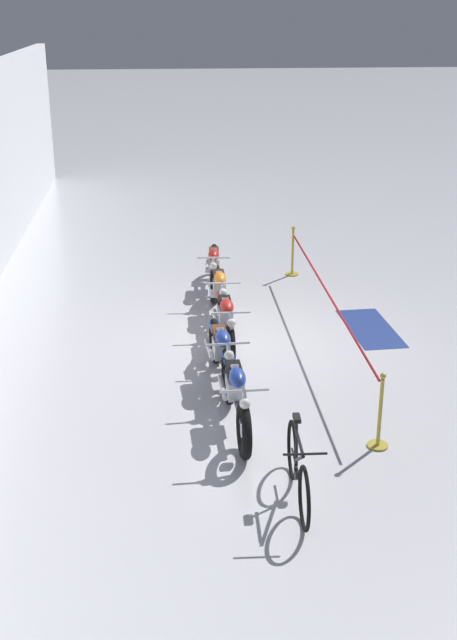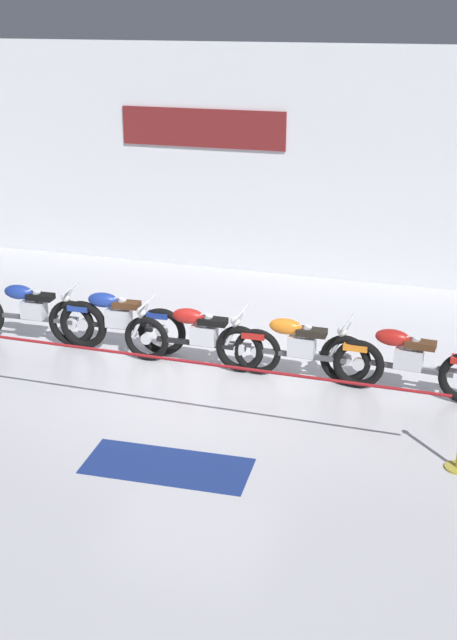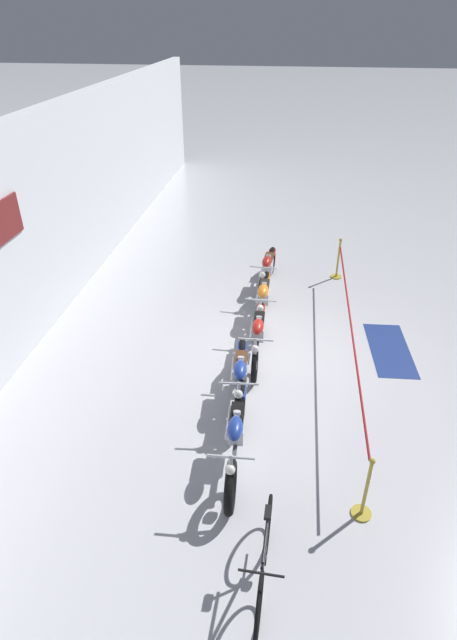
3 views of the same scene
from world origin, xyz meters
name	(u,v)px [view 3 (image 3 of 3)]	position (x,y,z in m)	size (l,w,h in m)	color
ground_plane	(285,355)	(0.00, 0.00, 0.00)	(120.00, 120.00, 0.00)	silver
back_wall	(16,243)	(0.00, 5.12, 2.10)	(28.00, 0.29, 4.20)	white
motorcycle_blue_0	(236,436)	(-2.78, 0.64, 0.47)	(2.45, 0.62, 0.95)	black
motorcycle_blue_1	(240,379)	(-1.43, 0.74, 0.47)	(2.15, 0.62, 0.94)	black
motorcycle_red_2	(258,335)	(-0.04, 0.55, 0.46)	(2.32, 0.62, 0.91)	black
motorcycle_orange_3	(263,300)	(1.36, 0.56, 0.46)	(2.35, 0.62, 0.92)	black
motorcycle_red_4	(267,271)	(2.79, 0.57, 0.46)	(2.29, 0.62, 0.93)	black
bicycle	(264,561)	(-4.61, 0.09, 0.39)	(1.75, 0.48, 0.97)	black
stanchion_far_left	(354,370)	(-1.22, -1.15, 0.69)	(7.09, 0.28, 1.05)	gold
stanchion_mid_left	(338,264)	(3.59, -1.15, 0.36)	(0.28, 0.28, 1.05)	gold
floor_banner	(390,349)	(0.48, -2.07, 0.00)	(1.87, 0.77, 0.01)	navy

